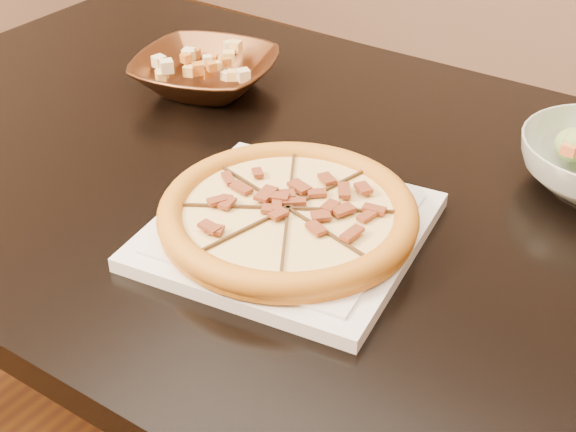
% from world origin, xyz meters
% --- Properties ---
extents(dining_table, '(1.41, 0.93, 0.75)m').
position_xyz_m(dining_table, '(0.20, -0.05, 0.65)').
color(dining_table, black).
rests_on(dining_table, floor).
extents(plate, '(0.34, 0.34, 0.02)m').
position_xyz_m(plate, '(0.32, -0.18, 0.76)').
color(plate, silver).
rests_on(plate, dining_table).
extents(pizza, '(0.31, 0.31, 0.03)m').
position_xyz_m(pizza, '(0.32, -0.18, 0.78)').
color(pizza, '#C58023').
rests_on(pizza, plate).
extents(bronze_bowl, '(0.27, 0.27, 0.05)m').
position_xyz_m(bronze_bowl, '(-0.03, 0.08, 0.78)').
color(bronze_bowl, brown).
rests_on(bronze_bowl, dining_table).
extents(mixed_dish, '(0.11, 0.11, 0.03)m').
position_xyz_m(mixed_dish, '(-0.03, 0.08, 0.82)').
color(mixed_dish, beige).
rests_on(mixed_dish, bronze_bowl).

